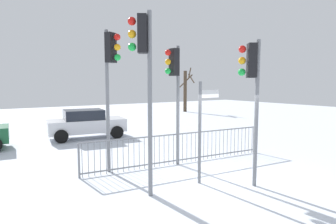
{
  "coord_description": "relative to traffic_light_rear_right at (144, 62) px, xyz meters",
  "views": [
    {
      "loc": [
        -5.7,
        -5.96,
        2.79
      ],
      "look_at": [
        0.7,
        3.81,
        1.62
      ],
      "focal_mm": 30.11,
      "sensor_mm": 36.0,
      "label": 1
    }
  ],
  "objects": [
    {
      "name": "traffic_light_mid_right",
      "position": [
        0.05,
        2.22,
        -0.06
      ],
      "size": [
        0.42,
        0.52,
        4.44
      ],
      "rotation": [
        0.0,
        0.0,
        3.66
      ],
      "color": "slate",
      "rests_on": "ground"
    },
    {
      "name": "traffic_light_rear_right",
      "position": [
        0.0,
        0.0,
        0.0
      ],
      "size": [
        0.5,
        0.43,
        4.52
      ],
      "rotation": [
        0.0,
        0.0,
        0.99
      ],
      "color": "slate",
      "rests_on": "ground"
    },
    {
      "name": "ground_plane",
      "position": [
        2.45,
        -0.07,
        -3.31
      ],
      "size": [
        60.0,
        60.0,
        0.0
      ],
      "primitive_type": "plane",
      "color": "silver"
    },
    {
      "name": "car_white_near",
      "position": [
        1.11,
        8.39,
        -2.54
      ],
      "size": [
        3.98,
        2.32,
        1.47
      ],
      "rotation": [
        0.0,
        0.0,
        -0.12
      ],
      "color": "silver",
      "rests_on": "ground"
    },
    {
      "name": "traffic_light_foreground_right",
      "position": [
        2.73,
        -0.96,
        -0.41
      ],
      "size": [
        0.48,
        0.45,
        3.95
      ],
      "rotation": [
        0.0,
        0.0,
        0.92
      ],
      "color": "slate",
      "rests_on": "ground"
    },
    {
      "name": "direction_sign_post",
      "position": [
        1.78,
        -0.05,
        -1.7
      ],
      "size": [
        0.79,
        0.13,
        2.86
      ],
      "rotation": [
        0.0,
        0.0,
        0.1
      ],
      "color": "slate",
      "rests_on": "ground"
    },
    {
      "name": "traffic_light_foreground_left",
      "position": [
        2.12,
        1.78,
        -0.33
      ],
      "size": [
        0.57,
        0.33,
        4.06
      ],
      "rotation": [
        0.0,
        0.0,
        1.61
      ],
      "color": "slate",
      "rests_on": "ground"
    },
    {
      "name": "pedestrian_guard_railing",
      "position": [
        2.43,
        1.86,
        -2.76
      ],
      "size": [
        6.94,
        0.76,
        1.07
      ],
      "rotation": [
        0.0,
        0.0,
        -0.1
      ],
      "color": "slate",
      "rests_on": "ground"
    },
    {
      "name": "bare_tree_left",
      "position": [
        13.72,
        16.68,
        -1.1
      ],
      "size": [
        1.32,
        1.99,
        4.39
      ],
      "color": "#473828",
      "rests_on": "ground"
    }
  ]
}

